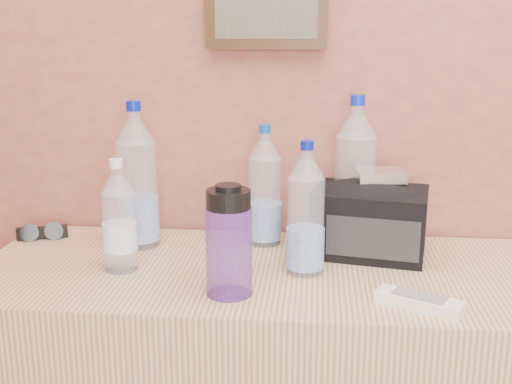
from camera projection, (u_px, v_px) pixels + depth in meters
The scene contains 10 objects.
pet_large_a at pixel (137, 183), 1.57m from camera, with size 0.10×0.10×0.36m.
pet_large_b at pixel (265, 192), 1.59m from camera, with size 0.08×0.08×0.30m.
pet_large_c at pixel (355, 179), 1.60m from camera, with size 0.10×0.10×0.37m.
pet_large_d at pixel (306, 216), 1.40m from camera, with size 0.08×0.08×0.30m.
pet_small at pixel (119, 222), 1.42m from camera, with size 0.07×0.07×0.25m.
nalgene_bottle at pixel (229, 241), 1.29m from camera, with size 0.09×0.09×0.23m.
sunglasses at pixel (42, 233), 1.65m from camera, with size 0.13×0.05×0.03m, color black, non-canonical shape.
ac_remote at pixel (419, 302), 1.25m from camera, with size 0.17×0.05×0.02m, color silver.
toiletry_bag at pixel (370, 217), 1.53m from camera, with size 0.26×0.19×0.18m, color black, non-canonical shape.
foil_packet at pixel (380, 175), 1.52m from camera, with size 0.11×0.09×0.02m, color silver.
Camera 1 is at (-0.36, 0.36, 1.33)m, focal length 45.00 mm.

